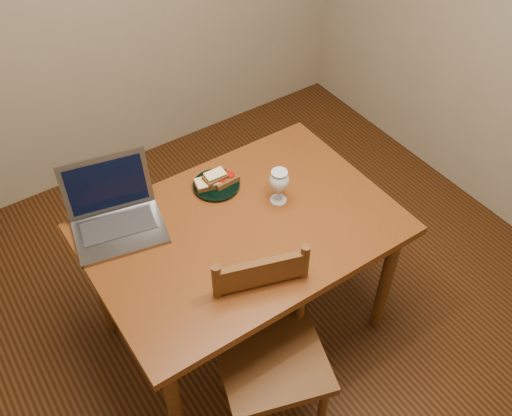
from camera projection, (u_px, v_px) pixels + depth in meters
floor at (268, 319)px, 2.99m from camera, size 3.20×3.20×0.02m
table at (243, 239)px, 2.49m from camera, size 1.30×0.90×0.74m
chair at (271, 348)px, 2.29m from camera, size 0.53×0.52×0.46m
plate at (216, 185)px, 2.60m from camera, size 0.22×0.22×0.02m
sandwich_cheese at (208, 183)px, 2.57m from camera, size 0.13×0.10×0.04m
sandwich_tomato at (225, 179)px, 2.59m from camera, size 0.12×0.08×0.04m
sandwich_top at (215, 177)px, 2.57m from camera, size 0.11×0.07×0.03m
milk_glass at (279, 186)px, 2.48m from camera, size 0.09×0.09×0.17m
laptop at (114, 210)px, 2.40m from camera, size 0.43×0.41×0.27m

